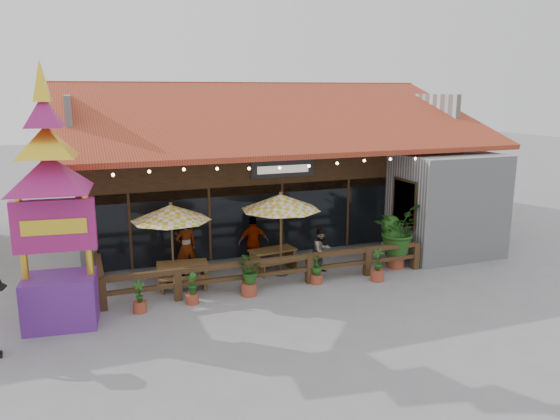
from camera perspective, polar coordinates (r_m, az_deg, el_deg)
name	(u,v)px	position (r m, az deg, el deg)	size (l,w,h in m)	color
ground	(317,276)	(17.46, 3.92, -6.87)	(100.00, 100.00, 0.00)	gray
restaurant_building	(259,176)	(23.01, -2.26, 3.53)	(15.50, 14.73, 6.09)	silver
patio_railing	(252,268)	(16.25, -2.94, -6.05)	(10.00, 2.60, 0.92)	#48301A
umbrella_left	(171,213)	(16.38, -11.33, -0.30)	(2.93, 2.93, 2.55)	brown
umbrella_right	(281,202)	(16.95, 0.08, 0.80)	(3.02, 3.02, 2.69)	brown
picnic_table_left	(182,271)	(16.65, -10.16, -6.24)	(1.66, 1.48, 0.72)	brown
picnic_table_right	(272,256)	(17.80, -0.79, -4.83)	(1.64, 1.47, 0.71)	brown
thai_sign_tower	(50,180)	(14.03, -22.90, 2.87)	(2.83, 2.83, 6.94)	#5D2485
tropical_plant	(397,231)	(18.31, 12.13, -2.20)	(2.05, 2.02, 2.14)	brown
diner_a	(186,247)	(17.45, -9.78, -3.81)	(0.68, 0.45, 1.87)	#3D2813
diner_b	(321,251)	(17.53, 4.35, -4.27)	(0.71, 0.56, 1.47)	#3D2813
diner_c	(253,242)	(17.92, -2.79, -3.40)	(1.03, 0.43, 1.76)	#3D2813
planter_a	(139,299)	(15.04, -14.48, -8.99)	(0.36, 0.36, 0.88)	brown
planter_b	(192,290)	(15.31, -9.18, -8.26)	(0.35, 0.35, 0.87)	brown
planter_c	(249,274)	(15.65, -3.29, -6.72)	(0.90, 0.87, 1.13)	brown
planter_d	(317,270)	(16.65, 3.85, -6.29)	(0.46, 0.46, 0.88)	brown
planter_e	(378,267)	(17.11, 10.16, -5.90)	(0.42, 0.43, 1.04)	brown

